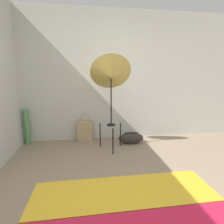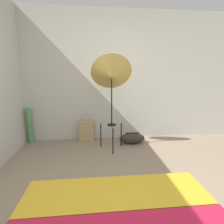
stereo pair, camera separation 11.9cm
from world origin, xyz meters
name	(u,v)px [view 1 (the left image)]	position (x,y,z in m)	size (l,w,h in m)	color
wall_back	(104,77)	(0.00, 2.47, 1.30)	(8.00, 0.05, 2.60)	beige
photo_umbrella	(111,76)	(0.07, 1.86, 1.33)	(0.71, 0.54, 1.67)	black
tote_bag	(85,131)	(-0.41, 2.35, 0.21)	(0.31, 0.12, 0.57)	tan
duffel_bag	(131,138)	(0.50, 2.07, 0.11)	(0.50, 0.21, 0.22)	#332D28
paper_roll	(27,127)	(-1.53, 2.34, 0.35)	(0.10, 0.10, 0.70)	#56995B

